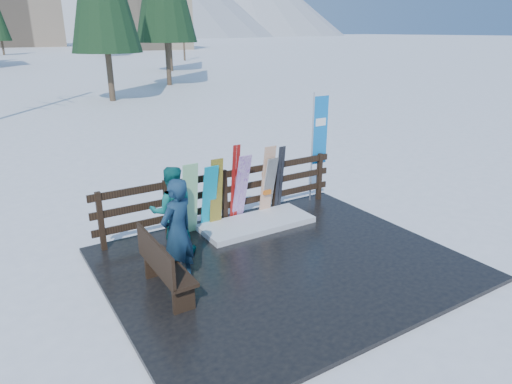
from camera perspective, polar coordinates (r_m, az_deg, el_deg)
ground at (r=8.33m, az=3.41°, el=-9.18°), size 700.00×700.00×0.00m
deck at (r=8.31m, az=3.41°, el=-8.94°), size 6.00×5.00×0.08m
fence at (r=9.74m, az=-3.96°, el=-0.04°), size 5.60×0.10×1.15m
snow_patch at (r=9.68m, az=0.08°, el=-3.94°), size 2.40×1.00×0.12m
bench at (r=7.25m, az=-11.60°, el=-8.89°), size 0.41×1.50×0.97m
snowboard_0 at (r=9.35m, az=-5.85°, el=-0.68°), size 0.31×0.34×1.40m
snowboard_1 at (r=9.17m, az=-8.25°, el=-0.88°), size 0.32×0.24×1.50m
snowboard_2 at (r=9.39m, az=-5.00°, el=-0.19°), size 0.27×0.20×1.51m
snowboard_3 at (r=9.66m, az=-1.88°, el=0.47°), size 0.29×0.45×1.53m
snowboard_4 at (r=10.04m, az=1.62°, el=0.71°), size 0.26×0.35×1.36m
snowboard_5 at (r=9.97m, az=1.43°, el=1.36°), size 0.28×0.26×1.61m
ski_pair_a at (r=9.63m, az=-2.65°, el=1.04°), size 0.17×0.24×1.73m
ski_pair_b at (r=10.24m, az=2.98°, el=1.63°), size 0.17×0.19×1.54m
rental_flag at (r=10.89m, az=7.78°, el=7.12°), size 0.45×0.04×2.60m
person_front at (r=7.35m, az=-9.81°, el=-5.04°), size 0.78×0.67×1.80m
person_back at (r=8.40m, az=-10.42°, el=-2.34°), size 0.96×0.83×1.67m
trees at (r=55.05m, az=-24.43°, el=20.13°), size 41.98×68.78×13.25m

